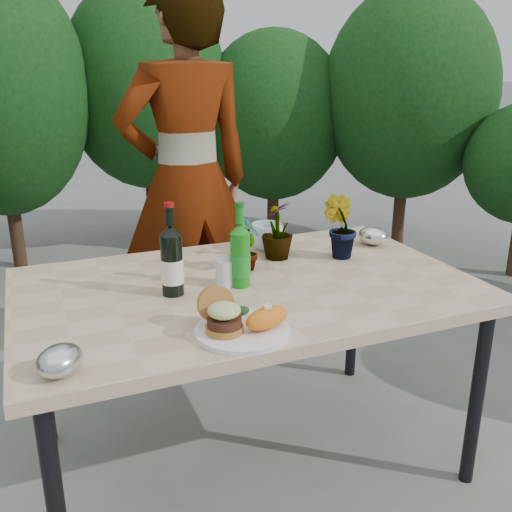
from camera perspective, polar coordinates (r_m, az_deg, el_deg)
name	(u,v)px	position (r m, az deg, el deg)	size (l,w,h in m)	color
ground	(248,459)	(2.41, -0.76, -19.61)	(80.00, 80.00, 0.00)	slate
patio_table	(248,299)	(2.06, -0.85, -4.29)	(1.60, 1.00, 0.75)	tan
shrub_hedge	(175,120)	(3.69, -8.06, 13.31)	(6.93, 5.03, 2.23)	#382316
dinner_plate	(242,331)	(1.67, -1.36, -7.52)	(0.28, 0.28, 0.01)	white
burger_stack	(222,315)	(1.65, -3.41, -5.90)	(0.11, 0.16, 0.11)	#B7722D
sweet_potato	(267,318)	(1.66, 1.08, -6.22)	(0.15, 0.08, 0.06)	orange
grilled_veg	(237,312)	(1.75, -1.93, -5.58)	(0.08, 0.05, 0.03)	olive
wine_bottle	(172,261)	(1.93, -8.42, -0.54)	(0.08, 0.08, 0.32)	black
sparkling_water	(240,256)	(1.98, -1.60, -0.01)	(0.07, 0.07, 0.30)	#177D16
plastic_cup	(226,272)	(2.01, -3.07, -1.66)	(0.07, 0.07, 0.10)	silver
seedling_left	(249,243)	(2.14, -0.72, 1.36)	(0.12, 0.08, 0.22)	#24571D
seedling_mid	(340,227)	(2.30, 8.37, 2.89)	(0.14, 0.11, 0.25)	#286021
seedling_right	(277,230)	(2.27, 2.16, 2.59)	(0.13, 0.13, 0.23)	#23561D
blue_bowl	(267,237)	(2.39, 1.10, 1.94)	(0.14, 0.14, 0.11)	silver
foil_packet_left	(60,360)	(1.53, -19.03, -9.84)	(0.13, 0.11, 0.08)	#BABCC1
foil_packet_right	(373,236)	(2.51, 11.61, 1.97)	(0.13, 0.11, 0.08)	silver
person	(187,182)	(2.83, -6.89, 7.33)	(0.69, 0.45, 1.89)	#A17450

